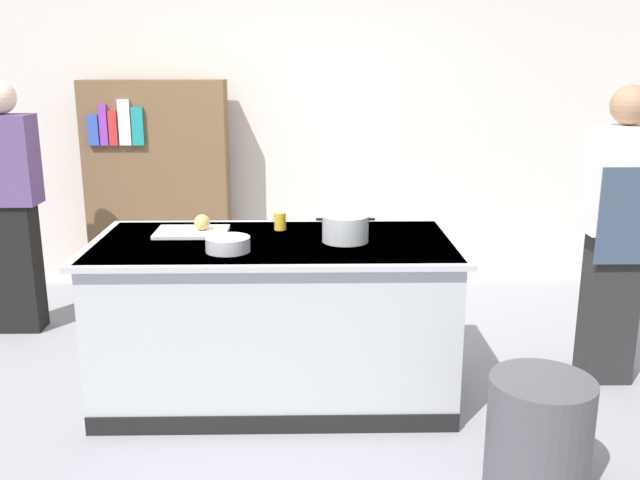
{
  "coord_description": "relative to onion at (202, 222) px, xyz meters",
  "views": [
    {
      "loc": [
        0.18,
        -3.64,
        1.85
      ],
      "look_at": [
        0.25,
        0.2,
        0.85
      ],
      "focal_mm": 39.05,
      "sensor_mm": 36.0,
      "label": 1
    }
  ],
  "objects": [
    {
      "name": "cutting_board",
      "position": [
        -0.06,
        -0.0,
        -0.05
      ],
      "size": [
        0.4,
        0.28,
        0.02
      ],
      "primitive_type": "cube",
      "color": "silver",
      "rests_on": "counter_island"
    },
    {
      "name": "person_guest",
      "position": [
        -1.42,
        0.84,
        -0.05
      ],
      "size": [
        0.38,
        0.24,
        1.72
      ],
      "rotation": [
        0.0,
        0.0,
        -1.52
      ],
      "color": "black",
      "rests_on": "ground_plane"
    },
    {
      "name": "mixing_bowl",
      "position": [
        0.18,
        -0.38,
        -0.03
      ],
      "size": [
        0.23,
        0.23,
        0.07
      ],
      "primitive_type": "cylinder",
      "color": "#B7BABF",
      "rests_on": "counter_island"
    },
    {
      "name": "onion",
      "position": [
        0.0,
        0.0,
        0.0
      ],
      "size": [
        0.09,
        0.09,
        0.09
      ],
      "primitive_type": "sphere",
      "color": "tan",
      "rests_on": "cutting_board"
    },
    {
      "name": "person_chef",
      "position": [
        2.35,
        -0.02,
        -0.05
      ],
      "size": [
        0.38,
        0.25,
        1.72
      ],
      "rotation": [
        0.0,
        0.0,
        1.41
      ],
      "color": "#272727",
      "rests_on": "ground_plane"
    },
    {
      "name": "counter_island",
      "position": [
        0.41,
        -0.17,
        -0.5
      ],
      "size": [
        1.98,
        0.98,
        0.9
      ],
      "color": "#B7BABF",
      "rests_on": "ground_plane"
    },
    {
      "name": "trash_bin",
      "position": [
        1.6,
        -1.09,
        -0.71
      ],
      "size": [
        0.46,
        0.46,
        0.52
      ],
      "primitive_type": "cylinder",
      "color": "#4C4C51",
      "rests_on": "ground_plane"
    },
    {
      "name": "bookshelf",
      "position": [
        -0.58,
        1.63,
        -0.11
      ],
      "size": [
        1.1,
        0.31,
        1.7
      ],
      "color": "brown",
      "rests_on": "ground_plane"
    },
    {
      "name": "juice_cup",
      "position": [
        0.43,
        0.08,
        -0.01
      ],
      "size": [
        0.07,
        0.07,
        0.1
      ],
      "primitive_type": "cylinder",
      "color": "yellow",
      "rests_on": "counter_island"
    },
    {
      "name": "ground_plane",
      "position": [
        0.41,
        -0.17,
        -0.96
      ],
      "size": [
        10.0,
        10.0,
        0.0
      ],
      "primitive_type": "plane",
      "color": "gray"
    },
    {
      "name": "stock_pot",
      "position": [
        0.79,
        -0.19,
        0.01
      ],
      "size": [
        0.31,
        0.25,
        0.14
      ],
      "color": "#B7BABF",
      "rests_on": "counter_island"
    },
    {
      "name": "back_wall",
      "position": [
        0.41,
        1.93,
        0.54
      ],
      "size": [
        6.4,
        0.12,
        3.0
      ],
      "primitive_type": "cube",
      "color": "silver",
      "rests_on": "ground_plane"
    }
  ]
}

